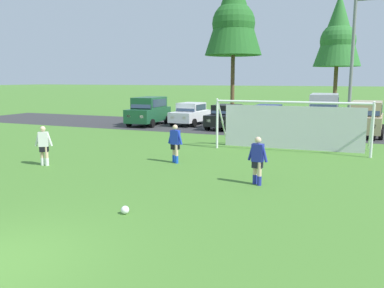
# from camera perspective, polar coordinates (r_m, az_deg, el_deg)

# --- Properties ---
(ground_plane) EXTENTS (400.00, 400.00, 0.00)m
(ground_plane) POSITION_cam_1_polar(r_m,az_deg,el_deg) (21.46, 5.00, -0.21)
(ground_plane) COLOR #477A2D
(parking_lot_strip) EXTENTS (52.00, 8.40, 0.01)m
(parking_lot_strip) POSITION_cam_1_polar(r_m,az_deg,el_deg) (29.03, 9.72, 2.19)
(parking_lot_strip) COLOR #333335
(parking_lot_strip) RESTS_ON ground
(soccer_ball) EXTENTS (0.22, 0.22, 0.22)m
(soccer_ball) POSITION_cam_1_polar(r_m,az_deg,el_deg) (10.78, -9.61, -9.33)
(soccer_ball) COLOR white
(soccer_ball) RESTS_ON ground
(soccer_goal) EXTENTS (7.48, 2.18, 2.57)m
(soccer_goal) POSITION_cam_1_polar(r_m,az_deg,el_deg) (20.49, 14.14, 2.74)
(soccer_goal) COLOR white
(soccer_goal) RESTS_ON ground
(player_striker_near) EXTENTS (0.73, 0.31, 1.64)m
(player_striker_near) POSITION_cam_1_polar(r_m,az_deg,el_deg) (16.85, -2.43, 0.04)
(player_striker_near) COLOR beige
(player_striker_near) RESTS_ON ground
(player_midfield_center) EXTENTS (0.71, 0.40, 1.64)m
(player_midfield_center) POSITION_cam_1_polar(r_m,az_deg,el_deg) (17.40, -20.55, -0.25)
(player_midfield_center) COLOR beige
(player_midfield_center) RESTS_ON ground
(player_defender_far) EXTENTS (0.73, 0.29, 1.64)m
(player_defender_far) POSITION_cam_1_polar(r_m,az_deg,el_deg) (13.50, 9.41, -2.40)
(player_defender_far) COLOR beige
(player_defender_far) RESTS_ON ground
(parked_car_slot_far_left) EXTENTS (2.35, 4.71, 2.16)m
(parked_car_slot_far_left) POSITION_cam_1_polar(r_m,az_deg,el_deg) (31.07, -6.25, 4.78)
(parked_car_slot_far_left) COLOR #194C2D
(parked_car_slot_far_left) RESTS_ON ground
(parked_car_slot_left) EXTENTS (2.19, 4.28, 1.72)m
(parked_car_slot_left) POSITION_cam_1_polar(r_m,az_deg,el_deg) (31.06, -0.20, 4.39)
(parked_car_slot_left) COLOR silver
(parked_car_slot_left) RESTS_ON ground
(parked_car_slot_center_left) EXTENTS (2.20, 4.28, 1.72)m
(parked_car_slot_center_left) POSITION_cam_1_polar(r_m,az_deg,el_deg) (28.78, 4.95, 3.97)
(parked_car_slot_center_left) COLOR black
(parked_car_slot_center_left) RESTS_ON ground
(parked_car_slot_center) EXTENTS (2.05, 4.21, 1.72)m
(parked_car_slot_center) POSITION_cam_1_polar(r_m,az_deg,el_deg) (29.03, 10.83, 3.88)
(parked_car_slot_center) COLOR navy
(parked_car_slot_center) RESTS_ON ground
(parked_car_slot_center_right) EXTENTS (2.36, 4.88, 2.52)m
(parked_car_slot_center_right) POSITION_cam_1_polar(r_m,az_deg,el_deg) (29.46, 18.45, 4.56)
(parked_car_slot_center_right) COLOR #B2B2BC
(parked_car_slot_center_right) RESTS_ON ground
(parked_car_slot_right) EXTENTS (2.37, 4.72, 2.16)m
(parked_car_slot_right) POSITION_cam_1_polar(r_m,az_deg,el_deg) (27.26, 23.73, 3.43)
(parked_car_slot_right) COLOR tan
(parked_car_slot_right) RESTS_ON ground
(tree_left_edge) EXTENTS (5.11, 5.11, 13.62)m
(tree_left_edge) POSITION_cam_1_polar(r_m,az_deg,el_deg) (37.20, 6.02, 18.28)
(tree_left_edge) COLOR brown
(tree_left_edge) RESTS_ON ground
(tree_mid_left) EXTENTS (4.24, 4.24, 11.30)m
(tree_mid_left) POSITION_cam_1_polar(r_m,az_deg,el_deg) (39.84, 20.32, 14.85)
(tree_mid_left) COLOR brown
(tree_mid_left) RESTS_ON ground
(street_lamp) EXTENTS (2.00, 0.32, 7.83)m
(street_lamp) POSITION_cam_1_polar(r_m,az_deg,el_deg) (23.95, 22.38, 9.87)
(street_lamp) COLOR slate
(street_lamp) RESTS_ON ground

